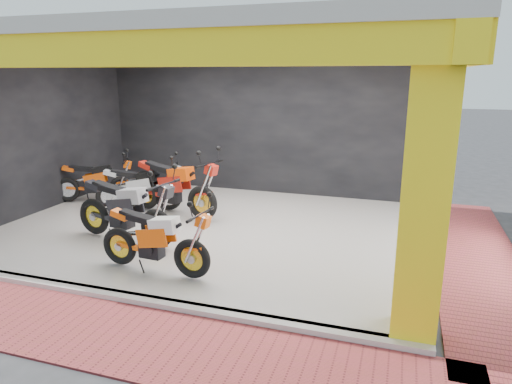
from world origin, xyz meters
TOP-DOWN VIEW (x-y plane):
  - ground at (0.00, 0.00)m, footprint 80.00×80.00m
  - showroom_floor at (0.00, 2.00)m, footprint 8.00×6.00m
  - showroom_ceiling at (0.00, 2.00)m, footprint 8.40×6.40m
  - back_wall at (0.00, 5.10)m, footprint 8.20×0.20m
  - left_wall at (-4.10, 2.00)m, footprint 0.20×6.20m
  - corner_column at (3.75, -0.75)m, footprint 0.50×0.50m
  - header_beam_front at (0.00, -1.00)m, footprint 8.40×0.30m
  - header_beam_right at (4.00, 2.00)m, footprint 0.30×6.40m
  - floor_kerb at (0.00, -1.02)m, footprint 8.00×0.20m
  - paver_front at (0.00, -1.80)m, footprint 9.00×1.40m
  - paver_right at (4.80, 2.00)m, footprint 1.40×7.00m
  - moto_hero at (0.69, -0.29)m, footprint 2.05×0.89m
  - moto_row_a at (-0.41, 0.63)m, footprint 2.37×1.19m
  - moto_row_b at (-1.31, 2.67)m, footprint 2.13×1.30m
  - moto_row_c at (-0.32, 2.29)m, footprint 2.50×1.35m
  - moto_row_d at (-2.80, 3.10)m, footprint 2.00×1.42m

SIDE VIEW (x-z plane):
  - ground at x=0.00m, z-range 0.00..0.00m
  - paver_front at x=0.00m, z-range 0.00..0.03m
  - paver_right at x=4.80m, z-range 0.00..0.03m
  - showroom_floor at x=0.00m, z-range 0.00..0.10m
  - floor_kerb at x=0.00m, z-range 0.00..0.10m
  - moto_row_d at x=-2.80m, z-range 0.10..1.25m
  - moto_hero at x=0.69m, z-range 0.10..1.32m
  - moto_row_b at x=-1.31m, z-range 0.10..1.32m
  - moto_row_a at x=-0.41m, z-range 0.10..1.48m
  - moto_row_c at x=-0.32m, z-range 0.10..1.55m
  - back_wall at x=0.00m, z-range 0.00..3.50m
  - left_wall at x=-4.10m, z-range 0.00..3.50m
  - corner_column at x=3.75m, z-range 0.00..3.50m
  - header_beam_front at x=0.00m, z-range 3.10..3.50m
  - header_beam_right at x=4.00m, z-range 3.10..3.50m
  - showroom_ceiling at x=0.00m, z-range 3.50..3.70m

